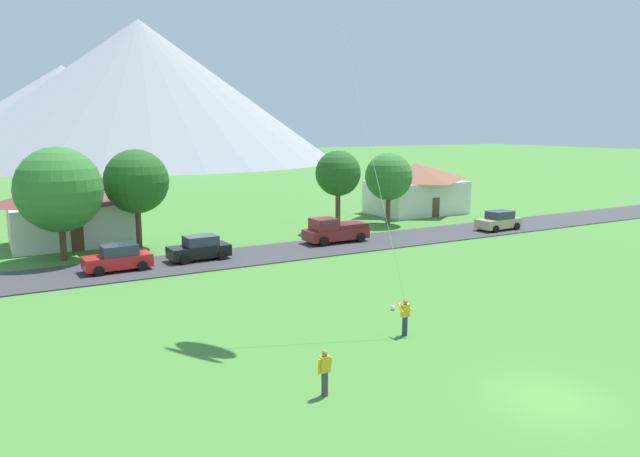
# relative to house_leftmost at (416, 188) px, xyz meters

# --- Properties ---
(ground_plane) EXTENTS (400.00, 400.00, 0.00)m
(ground_plane) POSITION_rel_house_leftmost_xyz_m (-23.82, -37.59, -2.74)
(ground_plane) COLOR #447F33
(road_strip) EXTENTS (160.00, 6.11, 0.08)m
(road_strip) POSITION_rel_house_leftmost_xyz_m (-23.82, -11.15, -2.70)
(road_strip) COLOR #38383D
(road_strip) RESTS_ON ground
(mountain_central_ridge) EXTENTS (97.91, 97.91, 35.12)m
(mountain_central_ridge) POSITION_rel_house_leftmost_xyz_m (-2.85, 107.99, 14.82)
(mountain_central_ridge) COLOR #8E939E
(mountain_central_ridge) RESTS_ON ground
(mountain_east_ridge) EXTENTS (76.06, 76.06, 24.48)m
(mountain_east_ridge) POSITION_rel_house_leftmost_xyz_m (-19.39, 123.92, 9.50)
(mountain_east_ridge) COLOR #8E939E
(mountain_east_ridge) RESTS_ON ground
(house_leftmost) EXTENTS (10.23, 7.07, 5.29)m
(house_leftmost) POSITION_rel_house_leftmost_xyz_m (0.00, 0.00, 0.00)
(house_leftmost) COLOR silver
(house_leftmost) RESTS_ON ground
(house_left_center) EXTENTS (9.52, 6.84, 5.00)m
(house_left_center) POSITION_rel_house_leftmost_xyz_m (-34.40, -0.01, -0.15)
(house_left_center) COLOR silver
(house_left_center) RESTS_ON ground
(tree_near_left) EXTENTS (3.99, 3.99, 7.16)m
(tree_near_left) POSITION_rel_house_leftmost_xyz_m (-13.07, -5.53, 2.39)
(tree_near_left) COLOR brown
(tree_near_left) RESTS_ON ground
(tree_left_of_center) EXTENTS (4.47, 4.47, 6.78)m
(tree_left_of_center) POSITION_rel_house_leftmost_xyz_m (-6.90, -4.52, 1.79)
(tree_left_of_center) COLOR brown
(tree_left_of_center) RESTS_ON ground
(tree_center) EXTENTS (4.87, 4.87, 7.57)m
(tree_center) POSITION_rel_house_leftmost_xyz_m (-30.09, -4.18, 2.38)
(tree_center) COLOR #4C3823
(tree_center) RESTS_ON ground
(tree_right_of_center) EXTENTS (5.88, 5.88, 7.93)m
(tree_right_of_center) POSITION_rel_house_leftmost_xyz_m (-35.73, -5.99, 2.24)
(tree_right_of_center) COLOR #4C3823
(tree_right_of_center) RESTS_ON ground
(parked_car_red_west_end) EXTENTS (4.26, 2.19, 1.68)m
(parked_car_red_west_end) POSITION_rel_house_leftmost_xyz_m (-33.07, -11.22, -1.87)
(parked_car_red_west_end) COLOR red
(parked_car_red_west_end) RESTS_ON road_strip
(parked_car_tan_mid_west) EXTENTS (4.28, 2.23, 1.68)m
(parked_car_tan_mid_west) POSITION_rel_house_leftmost_xyz_m (-0.27, -12.19, -1.87)
(parked_car_tan_mid_west) COLOR tan
(parked_car_tan_mid_west) RESTS_ON road_strip
(parked_car_black_mid_east) EXTENTS (4.26, 2.20, 1.68)m
(parked_car_black_mid_east) POSITION_rel_house_leftmost_xyz_m (-27.47, -10.75, -1.87)
(parked_car_black_mid_east) COLOR black
(parked_car_black_mid_east) RESTS_ON road_strip
(pickup_truck_maroon_west_side) EXTENTS (5.21, 2.34, 1.99)m
(pickup_truck_maroon_west_side) POSITION_rel_house_leftmost_xyz_m (-16.06, -9.97, -1.68)
(pickup_truck_maroon_west_side) COLOR maroon
(pickup_truck_maroon_west_side) RESTS_ON road_strip
(watcher_person) EXTENTS (0.56, 0.24, 1.68)m
(watcher_person) POSITION_rel_house_leftmost_xyz_m (-30.47, -33.50, -1.86)
(watcher_person) COLOR #3D3D42
(watcher_person) RESTS_ON ground
(soccer_ball) EXTENTS (0.24, 0.24, 0.24)m
(soccer_ball) POSITION_rel_house_leftmost_xyz_m (-22.46, -26.60, -2.62)
(soccer_ball) COLOR white
(soccer_ball) RESTS_ON ground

